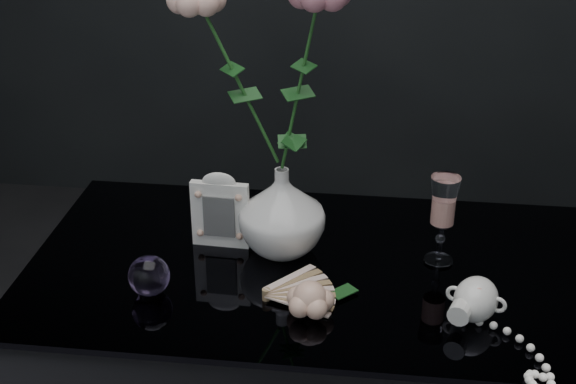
% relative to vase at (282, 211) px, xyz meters
% --- Properties ---
extents(vase, '(0.18, 0.18, 0.17)m').
position_rel_vase_xyz_m(vase, '(0.00, 0.00, 0.00)').
color(vase, white).
rests_on(vase, table).
extents(wine_glass, '(0.06, 0.06, 0.17)m').
position_rel_vase_xyz_m(wine_glass, '(0.29, -0.00, 0.00)').
color(wine_glass, white).
rests_on(wine_glass, table).
extents(picture_frame, '(0.12, 0.09, 0.15)m').
position_rel_vase_xyz_m(picture_frame, '(-0.12, 0.01, -0.01)').
color(picture_frame, white).
rests_on(picture_frame, table).
extents(paperweight, '(0.09, 0.09, 0.07)m').
position_rel_vase_xyz_m(paperweight, '(-0.21, -0.17, -0.05)').
color(paperweight, '#A780D0').
rests_on(paperweight, table).
extents(paper_fan, '(0.26, 0.21, 0.02)m').
position_rel_vase_xyz_m(paper_fan, '(-0.01, -0.17, -0.07)').
color(paper_fan, beige).
rests_on(paper_fan, table).
extents(loose_rose, '(0.17, 0.20, 0.06)m').
position_rel_vase_xyz_m(loose_rose, '(0.07, -0.20, -0.05)').
color(loose_rose, '#E6B094').
rests_on(loose_rose, table).
extents(pearl_jar, '(0.32, 0.33, 0.07)m').
position_rel_vase_xyz_m(pearl_jar, '(0.34, -0.17, -0.05)').
color(pearl_jar, white).
rests_on(pearl_jar, table).
extents(roses, '(0.29, 0.11, 0.41)m').
position_rel_vase_xyz_m(roses, '(-0.03, 0.00, 0.28)').
color(roses, '#F8B6A3').
rests_on(roses, vase).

